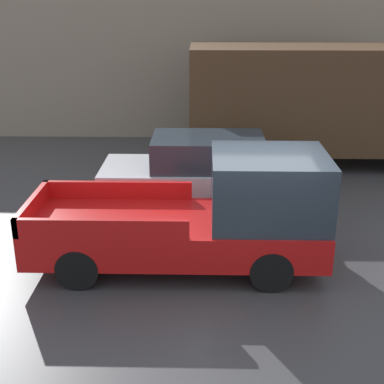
# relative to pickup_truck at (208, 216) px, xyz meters

# --- Properties ---
(ground_plane) EXTENTS (60.00, 60.00, 0.00)m
(ground_plane) POSITION_rel_pickup_truck_xyz_m (0.72, -0.24, -1.00)
(ground_plane) COLOR #3D3D3F
(building_wall) EXTENTS (28.00, 0.15, 4.59)m
(building_wall) POSITION_rel_pickup_truck_xyz_m (0.72, 9.33, 1.30)
(building_wall) COLOR gray
(building_wall) RESTS_ON ground
(pickup_truck) EXTENTS (5.35, 1.98, 2.17)m
(pickup_truck) POSITION_rel_pickup_truck_xyz_m (0.00, 0.00, 0.00)
(pickup_truck) COLOR red
(pickup_truck) RESTS_ON ground
(car) EXTENTS (4.62, 1.83, 1.75)m
(car) POSITION_rel_pickup_truck_xyz_m (-0.09, 2.81, -0.12)
(car) COLOR silver
(car) RESTS_ON ground
(delivery_truck) EXTENTS (7.47, 2.40, 3.39)m
(delivery_truck) POSITION_rel_pickup_truck_xyz_m (2.89, 6.46, 0.82)
(delivery_truck) COLOR #4C331E
(delivery_truck) RESTS_ON ground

